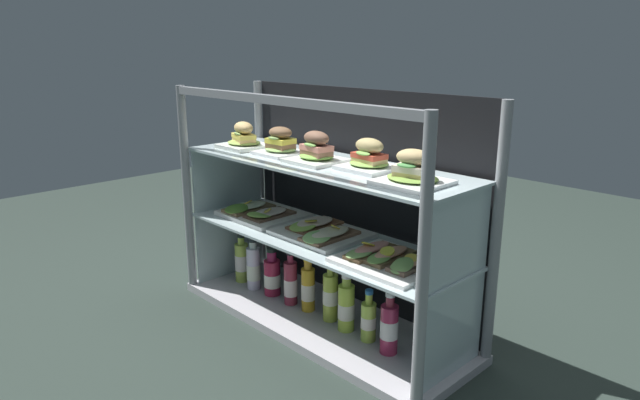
{
  "coord_description": "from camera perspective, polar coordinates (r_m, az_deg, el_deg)",
  "views": [
    {
      "loc": [
        1.5,
        -1.45,
        1.1
      ],
      "look_at": [
        0.0,
        0.0,
        0.52
      ],
      "focal_mm": 31.59,
      "sensor_mm": 36.0,
      "label": 1
    }
  ],
  "objects": [
    {
      "name": "riser_lower_tier",
      "position": [
        2.27,
        0.0,
        -7.86
      ],
      "size": [
        1.23,
        0.37,
        0.33
      ],
      "color": "silver",
      "rests_on": "case_base_deck"
    },
    {
      "name": "case_frame",
      "position": [
        2.24,
        2.04,
        0.28
      ],
      "size": [
        1.31,
        0.45,
        0.93
      ],
      "color": "gray",
      "rests_on": "ground"
    },
    {
      "name": "juice_bottle_front_left_end",
      "position": [
        2.26,
        0.98,
        -9.76
      ],
      "size": [
        0.06,
        0.06,
        0.24
      ],
      "color": "#B5C844",
      "rests_on": "case_base_deck"
    },
    {
      "name": "plated_roll_sandwich_center",
      "position": [
        1.8,
        9.38,
        2.78
      ],
      "size": [
        0.21,
        0.21,
        0.11
      ],
      "color": "white",
      "rests_on": "shelf_upper_glass"
    },
    {
      "name": "open_sandwich_tray_left_of_center",
      "position": [
        2.21,
        0.05,
        -3.18
      ],
      "size": [
        0.34,
        0.31,
        0.06
      ],
      "color": "white",
      "rests_on": "shelf_lower_glass"
    },
    {
      "name": "juice_bottle_back_right",
      "position": [
        2.19,
        2.68,
        -10.77
      ],
      "size": [
        0.07,
        0.07,
        0.23
      ],
      "color": "#BADB47",
      "rests_on": "case_base_deck"
    },
    {
      "name": "juice_bottle_front_middle",
      "position": [
        2.05,
        7.02,
        -12.72
      ],
      "size": [
        0.06,
        0.06,
        0.23
      ],
      "color": "#982649",
      "rests_on": "case_base_deck"
    },
    {
      "name": "ground_plane",
      "position": [
        2.36,
        0.0,
        -12.49
      ],
      "size": [
        6.0,
        6.0,
        0.02
      ],
      "primitive_type": "cube",
      "color": "#27322C",
      "rests_on": "ground"
    },
    {
      "name": "shelf_upper_glass",
      "position": [
        2.13,
        0.0,
        3.73
      ],
      "size": [
        1.25,
        0.39,
        0.01
      ],
      "primitive_type": "cube",
      "color": "silver",
      "rests_on": "riser_upper_tier"
    },
    {
      "name": "juice_bottle_front_right_end",
      "position": [
        2.4,
        -2.99,
        -8.42
      ],
      "size": [
        0.06,
        0.06,
        0.23
      ],
      "color": "#962C41",
      "rests_on": "case_base_deck"
    },
    {
      "name": "juice_bottle_tucked_behind",
      "position": [
        2.34,
        -1.21,
        -8.95
      ],
      "size": [
        0.06,
        0.06,
        0.23
      ],
      "color": "gold",
      "rests_on": "case_base_deck"
    },
    {
      "name": "juice_bottle_back_center",
      "position": [
        2.64,
        -7.92,
        -6.18
      ],
      "size": [
        0.06,
        0.06,
        0.23
      ],
      "color": "#B3C94E",
      "rests_on": "case_base_deck"
    },
    {
      "name": "plated_roll_sandwich_right_of_center",
      "position": [
        2.28,
        -4.03,
        5.68
      ],
      "size": [
        0.18,
        0.18,
        0.11
      ],
      "color": "white",
      "rests_on": "shelf_upper_glass"
    },
    {
      "name": "plated_roll_sandwich_near_left_corner",
      "position": [
        2.0,
        4.99,
        4.23
      ],
      "size": [
        0.19,
        0.19,
        0.11
      ],
      "color": "white",
      "rests_on": "shelf_upper_glass"
    },
    {
      "name": "open_sandwich_tray_near_right_corner",
      "position": [
        1.95,
        6.96,
        -5.93
      ],
      "size": [
        0.34,
        0.29,
        0.06
      ],
      "color": "white",
      "rests_on": "shelf_lower_glass"
    },
    {
      "name": "juice_bottle_back_left",
      "position": [
        2.56,
        -6.75,
        -6.85
      ],
      "size": [
        0.06,
        0.06,
        0.24
      ],
      "color": "white",
      "rests_on": "case_base_deck"
    },
    {
      "name": "plated_roll_sandwich_left_of_center",
      "position": [
        2.43,
        -7.73,
        6.16
      ],
      "size": [
        0.18,
        0.18,
        0.11
      ],
      "color": "white",
      "rests_on": "shelf_upper_glass"
    },
    {
      "name": "riser_upper_tier",
      "position": [
        2.17,
        0.0,
        -0.13
      ],
      "size": [
        1.23,
        0.37,
        0.29
      ],
      "color": "silver",
      "rests_on": "shelf_lower_glass"
    },
    {
      "name": "juice_bottle_front_second",
      "position": [
        2.13,
        4.93,
        -12.05
      ],
      "size": [
        0.06,
        0.06,
        0.2
      ],
      "color": "#B5D94E",
      "rests_on": "case_base_deck"
    },
    {
      "name": "juice_bottle_front_fourth",
      "position": [
        2.49,
        -4.86,
        -7.69
      ],
      "size": [
        0.07,
        0.07,
        0.21
      ],
      "color": "#A1203F",
      "rests_on": "case_base_deck"
    },
    {
      "name": "plated_roll_sandwich_mid_left",
      "position": [
        2.12,
        -0.37,
        4.98
      ],
      "size": [
        0.19,
        0.19,
        0.12
      ],
      "color": "white",
      "rests_on": "shelf_upper_glass"
    },
    {
      "name": "shelf_lower_glass",
      "position": [
        2.21,
        0.0,
        -3.86
      ],
      "size": [
        1.25,
        0.39,
        0.01
      ],
      "primitive_type": "cube",
      "color": "silver",
      "rests_on": "riser_lower_tier"
    },
    {
      "name": "case_base_deck",
      "position": [
        2.35,
        0.0,
        -11.9
      ],
      "size": [
        1.31,
        0.45,
        0.03
      ],
      "primitive_type": "cube",
      "color": "#B7B3BA",
      "rests_on": "ground"
    },
    {
      "name": "open_sandwich_tray_center",
      "position": [
        2.47,
        -6.12,
        -1.24
      ],
      "size": [
        0.34,
        0.29,
        0.06
      ],
      "color": "white",
      "rests_on": "shelf_lower_glass"
    }
  ]
}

